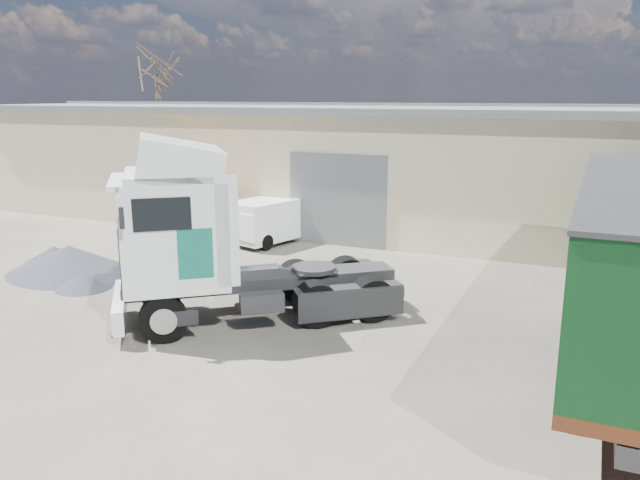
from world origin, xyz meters
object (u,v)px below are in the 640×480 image
at_px(panel_van, 275,219).
at_px(orange_skip, 196,218).
at_px(bare_tree, 156,59).
at_px(tractor_unit, 211,245).

xyz_separation_m(panel_van, orange_skip, (-3.41, -0.53, -0.11)).
distance_m(bare_tree, tractor_unit, 25.67).
bearing_deg(bare_tree, orange_skip, -47.49).
bearing_deg(panel_van, bare_tree, 158.72).
height_order(bare_tree, orange_skip, bare_tree).
distance_m(bare_tree, panel_van, 18.35).
distance_m(tractor_unit, orange_skip, 10.29).
distance_m(panel_van, orange_skip, 3.45).
bearing_deg(panel_van, orange_skip, -154.65).
distance_m(bare_tree, orange_skip, 16.42).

